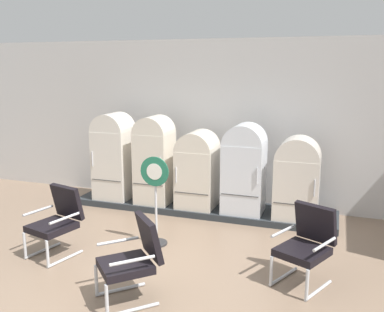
{
  "coord_description": "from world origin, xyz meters",
  "views": [
    {
      "loc": [
        2.27,
        -4.11,
        2.64
      ],
      "look_at": [
        -0.09,
        2.75,
        1.08
      ],
      "focal_mm": 39.62,
      "sensor_mm": 36.0,
      "label": 1
    }
  ],
  "objects_px": {
    "armchair_center": "(134,257)",
    "sign_stand": "(156,204)",
    "armchair_left": "(57,219)",
    "refrigerator_3": "(244,166)",
    "refrigerator_0": "(114,153)",
    "armchair_right": "(307,242)",
    "refrigerator_4": "(297,177)",
    "refrigerator_1": "(154,157)",
    "refrigerator_2": "(198,167)"
  },
  "relations": [
    {
      "from": "refrigerator_2",
      "to": "refrigerator_4",
      "type": "relative_size",
      "value": 1.0
    },
    {
      "from": "refrigerator_0",
      "to": "refrigerator_2",
      "type": "relative_size",
      "value": 1.19
    },
    {
      "from": "armchair_center",
      "to": "sign_stand",
      "type": "bearing_deg",
      "value": 104.52
    },
    {
      "from": "armchair_left",
      "to": "armchair_right",
      "type": "bearing_deg",
      "value": 5.16
    },
    {
      "from": "armchair_left",
      "to": "refrigerator_3",
      "type": "bearing_deg",
      "value": 46.55
    },
    {
      "from": "refrigerator_4",
      "to": "armchair_left",
      "type": "relative_size",
      "value": 1.42
    },
    {
      "from": "refrigerator_0",
      "to": "armchair_left",
      "type": "height_order",
      "value": "refrigerator_0"
    },
    {
      "from": "refrigerator_2",
      "to": "sign_stand",
      "type": "bearing_deg",
      "value": -94.54
    },
    {
      "from": "armchair_center",
      "to": "refrigerator_4",
      "type": "bearing_deg",
      "value": 63.52
    },
    {
      "from": "refrigerator_3",
      "to": "armchair_center",
      "type": "xyz_separation_m",
      "value": [
        -0.6,
        -3.03,
        -0.41
      ]
    },
    {
      "from": "armchair_left",
      "to": "sign_stand",
      "type": "height_order",
      "value": "sign_stand"
    },
    {
      "from": "refrigerator_4",
      "to": "armchair_left",
      "type": "bearing_deg",
      "value": -143.41
    },
    {
      "from": "armchair_left",
      "to": "armchair_center",
      "type": "bearing_deg",
      "value": -25.24
    },
    {
      "from": "refrigerator_1",
      "to": "refrigerator_4",
      "type": "distance_m",
      "value": 2.59
    },
    {
      "from": "refrigerator_0",
      "to": "sign_stand",
      "type": "distance_m",
      "value": 2.23
    },
    {
      "from": "armchair_center",
      "to": "refrigerator_0",
      "type": "bearing_deg",
      "value": 122.54
    },
    {
      "from": "refrigerator_1",
      "to": "armchair_center",
      "type": "relative_size",
      "value": 1.68
    },
    {
      "from": "refrigerator_0",
      "to": "refrigerator_2",
      "type": "bearing_deg",
      "value": 1.03
    },
    {
      "from": "refrigerator_1",
      "to": "armchair_center",
      "type": "distance_m",
      "value": 3.25
    },
    {
      "from": "refrigerator_1",
      "to": "sign_stand",
      "type": "relative_size",
      "value": 1.2
    },
    {
      "from": "refrigerator_2",
      "to": "refrigerator_4",
      "type": "bearing_deg",
      "value": -1.65
    },
    {
      "from": "armchair_right",
      "to": "armchair_left",
      "type": "bearing_deg",
      "value": -174.84
    },
    {
      "from": "refrigerator_3",
      "to": "refrigerator_4",
      "type": "bearing_deg",
      "value": -0.75
    },
    {
      "from": "refrigerator_0",
      "to": "armchair_center",
      "type": "bearing_deg",
      "value": -57.46
    },
    {
      "from": "refrigerator_0",
      "to": "refrigerator_3",
      "type": "xyz_separation_m",
      "value": [
        2.54,
        -0.01,
        -0.05
      ]
    },
    {
      "from": "armchair_left",
      "to": "sign_stand",
      "type": "xyz_separation_m",
      "value": [
        1.18,
        0.74,
        0.12
      ]
    },
    {
      "from": "refrigerator_2",
      "to": "armchair_right",
      "type": "xyz_separation_m",
      "value": [
        2.08,
        -2.02,
        -0.32
      ]
    },
    {
      "from": "refrigerator_4",
      "to": "armchair_right",
      "type": "xyz_separation_m",
      "value": [
        0.32,
        -1.97,
        -0.31
      ]
    },
    {
      "from": "refrigerator_4",
      "to": "armchair_right",
      "type": "distance_m",
      "value": 2.02
    },
    {
      "from": "refrigerator_3",
      "to": "armchair_center",
      "type": "relative_size",
      "value": 1.61
    },
    {
      "from": "refrigerator_1",
      "to": "armchair_right",
      "type": "height_order",
      "value": "refrigerator_1"
    },
    {
      "from": "armchair_right",
      "to": "armchair_center",
      "type": "relative_size",
      "value": 1.0
    },
    {
      "from": "refrigerator_0",
      "to": "armchair_right",
      "type": "xyz_separation_m",
      "value": [
        3.76,
        -1.99,
        -0.46
      ]
    },
    {
      "from": "refrigerator_2",
      "to": "armchair_right",
      "type": "relative_size",
      "value": 1.43
    },
    {
      "from": "refrigerator_1",
      "to": "sign_stand",
      "type": "xyz_separation_m",
      "value": [
        0.7,
        -1.55,
        -0.34
      ]
    },
    {
      "from": "refrigerator_4",
      "to": "sign_stand",
      "type": "height_order",
      "value": "refrigerator_4"
    },
    {
      "from": "refrigerator_4",
      "to": "refrigerator_0",
      "type": "bearing_deg",
      "value": 179.66
    },
    {
      "from": "refrigerator_2",
      "to": "armchair_left",
      "type": "height_order",
      "value": "refrigerator_2"
    },
    {
      "from": "armchair_right",
      "to": "refrigerator_1",
      "type": "bearing_deg",
      "value": 145.66
    },
    {
      "from": "refrigerator_1",
      "to": "refrigerator_3",
      "type": "xyz_separation_m",
      "value": [
        1.69,
        -0.0,
        -0.04
      ]
    },
    {
      "from": "armchair_left",
      "to": "sign_stand",
      "type": "bearing_deg",
      "value": 32.07
    },
    {
      "from": "refrigerator_2",
      "to": "refrigerator_3",
      "type": "height_order",
      "value": "refrigerator_3"
    },
    {
      "from": "armchair_left",
      "to": "armchair_right",
      "type": "height_order",
      "value": "same"
    },
    {
      "from": "armchair_center",
      "to": "sign_stand",
      "type": "xyz_separation_m",
      "value": [
        -0.38,
        1.48,
        0.12
      ]
    },
    {
      "from": "refrigerator_0",
      "to": "refrigerator_4",
      "type": "xyz_separation_m",
      "value": [
        3.44,
        -0.02,
        -0.16
      ]
    },
    {
      "from": "refrigerator_2",
      "to": "armchair_center",
      "type": "distance_m",
      "value": 3.1
    },
    {
      "from": "refrigerator_1",
      "to": "armchair_right",
      "type": "relative_size",
      "value": 1.68
    },
    {
      "from": "refrigerator_0",
      "to": "sign_stand",
      "type": "xyz_separation_m",
      "value": [
        1.56,
        -1.56,
        -0.35
      ]
    },
    {
      "from": "refrigerator_4",
      "to": "sign_stand",
      "type": "bearing_deg",
      "value": -140.82
    },
    {
      "from": "refrigerator_1",
      "to": "armchair_left",
      "type": "xyz_separation_m",
      "value": [
        -0.48,
        -2.29,
        -0.45
      ]
    }
  ]
}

